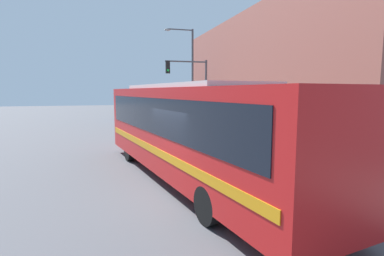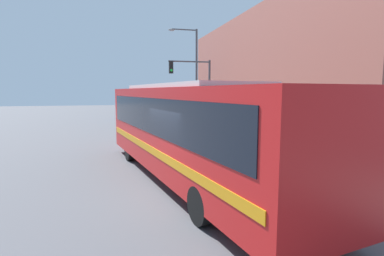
{
  "view_description": "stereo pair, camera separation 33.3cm",
  "coord_description": "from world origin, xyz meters",
  "px_view_note": "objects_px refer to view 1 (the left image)",
  "views": [
    {
      "loc": [
        -2.36,
        -8.13,
        3.02
      ],
      "look_at": [
        1.34,
        4.47,
        1.41
      ],
      "focal_mm": 28.0,
      "sensor_mm": 36.0,
      "label": 1
    },
    {
      "loc": [
        -2.04,
        -8.21,
        3.02
      ],
      "look_at": [
        1.34,
        4.47,
        1.41
      ],
      "focal_mm": 28.0,
      "sensor_mm": 36.0,
      "label": 2
    }
  ],
  "objects_px": {
    "city_bus": "(189,126)",
    "fire_hydrant": "(278,147)",
    "traffic_light_pole": "(192,82)",
    "delivery_truck": "(151,103)",
    "street_lamp": "(189,69)",
    "parking_meter": "(230,124)"
  },
  "relations": [
    {
      "from": "city_bus",
      "to": "traffic_light_pole",
      "type": "distance_m",
      "value": 13.16
    },
    {
      "from": "fire_hydrant",
      "to": "street_lamp",
      "type": "relative_size",
      "value": 0.09
    },
    {
      "from": "delivery_truck",
      "to": "street_lamp",
      "type": "bearing_deg",
      "value": -67.98
    },
    {
      "from": "fire_hydrant",
      "to": "parking_meter",
      "type": "bearing_deg",
      "value": 90.0
    },
    {
      "from": "fire_hydrant",
      "to": "delivery_truck",
      "type": "bearing_deg",
      "value": 97.1
    },
    {
      "from": "delivery_truck",
      "to": "traffic_light_pole",
      "type": "relative_size",
      "value": 1.37
    },
    {
      "from": "parking_meter",
      "to": "delivery_truck",
      "type": "bearing_deg",
      "value": 99.55
    },
    {
      "from": "delivery_truck",
      "to": "fire_hydrant",
      "type": "relative_size",
      "value": 9.53
    },
    {
      "from": "street_lamp",
      "to": "city_bus",
      "type": "bearing_deg",
      "value": -105.92
    },
    {
      "from": "city_bus",
      "to": "street_lamp",
      "type": "distance_m",
      "value": 17.43
    },
    {
      "from": "traffic_light_pole",
      "to": "street_lamp",
      "type": "height_order",
      "value": "street_lamp"
    },
    {
      "from": "traffic_light_pole",
      "to": "parking_meter",
      "type": "bearing_deg",
      "value": -79.01
    },
    {
      "from": "delivery_truck",
      "to": "street_lamp",
      "type": "relative_size",
      "value": 0.87
    },
    {
      "from": "city_bus",
      "to": "fire_hydrant",
      "type": "relative_size",
      "value": 16.25
    },
    {
      "from": "city_bus",
      "to": "delivery_truck",
      "type": "height_order",
      "value": "delivery_truck"
    },
    {
      "from": "fire_hydrant",
      "to": "traffic_light_pole",
      "type": "xyz_separation_m",
      "value": [
        -0.98,
        10.39,
        3.23
      ]
    },
    {
      "from": "fire_hydrant",
      "to": "street_lamp",
      "type": "xyz_separation_m",
      "value": [
        -0.06,
        14.41,
        4.49
      ]
    },
    {
      "from": "city_bus",
      "to": "parking_meter",
      "type": "xyz_separation_m",
      "value": [
        4.76,
        7.43,
        -0.89
      ]
    },
    {
      "from": "delivery_truck",
      "to": "street_lamp",
      "type": "xyz_separation_m",
      "value": [
        2.51,
        -6.21,
        3.24
      ]
    },
    {
      "from": "city_bus",
      "to": "traffic_light_pole",
      "type": "xyz_separation_m",
      "value": [
        3.78,
        12.46,
        1.88
      ]
    },
    {
      "from": "city_bus",
      "to": "fire_hydrant",
      "type": "bearing_deg",
      "value": 13.82
    },
    {
      "from": "fire_hydrant",
      "to": "traffic_light_pole",
      "type": "relative_size",
      "value": 0.14
    }
  ]
}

